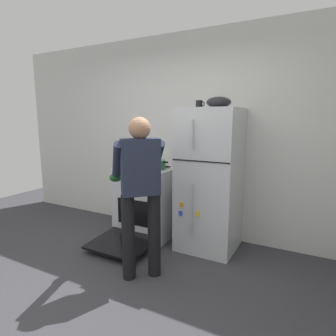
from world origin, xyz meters
TOP-DOWN VIEW (x-y plane):
  - ground at (0.00, 0.00)m, footprint 8.00×8.00m
  - kitchen_wall_back at (0.00, 1.95)m, footprint 6.00×0.10m
  - refrigerator at (0.47, 1.57)m, footprint 0.68×0.72m
  - stove_range at (-0.42, 1.55)m, footprint 0.76×1.24m
  - person_cook at (0.08, 0.63)m, footprint 0.68×0.72m
  - red_pot at (-0.26, 1.52)m, footprint 0.35×0.25m
  - coffee_mug at (0.29, 1.62)m, footprint 0.11×0.08m
  - pepper_mill at (-0.72, 1.77)m, footprint 0.05×0.05m
  - mixing_bowl at (0.55, 1.57)m, footprint 0.28×0.28m

SIDE VIEW (x-z plane):
  - ground at x=0.00m, z-range 0.00..0.00m
  - stove_range at x=-0.42m, z-range -0.01..0.93m
  - refrigerator at x=0.47m, z-range 0.00..1.70m
  - person_cook at x=0.08m, z-range 0.16..1.76m
  - red_pot at x=-0.26m, z-range 0.94..1.05m
  - pepper_mill at x=-0.72m, z-range 0.94..1.10m
  - kitchen_wall_back at x=0.00m, z-range 0.00..2.70m
  - coffee_mug at x=0.29m, z-range 1.70..1.80m
  - mixing_bowl at x=0.55m, z-range 1.70..1.83m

